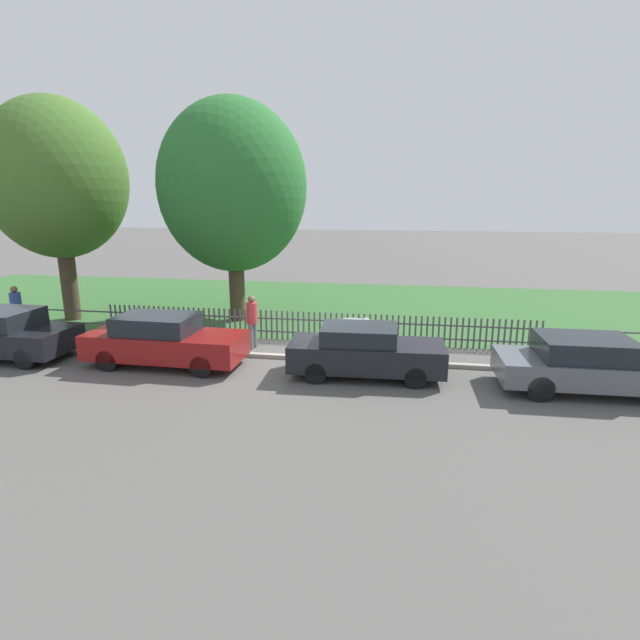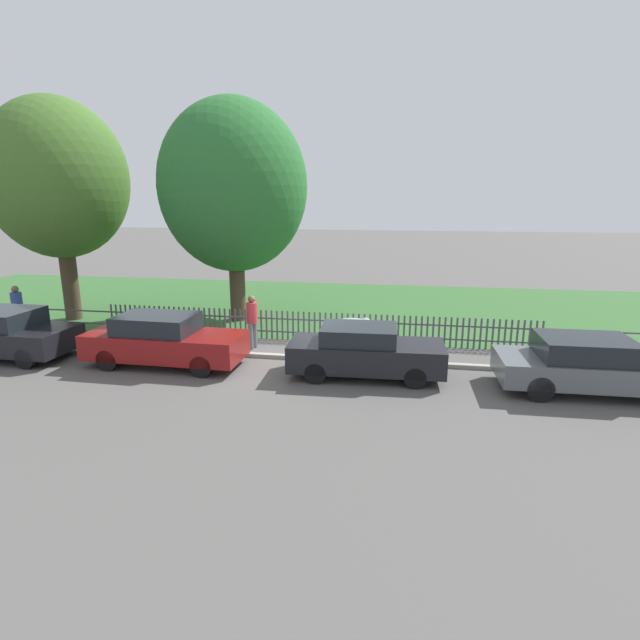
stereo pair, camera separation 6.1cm
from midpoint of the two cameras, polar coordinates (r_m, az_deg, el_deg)
The scene contains 13 objects.
ground_plane at distance 15.10m, azimuth -2.23°, elevation -4.63°, with size 120.00×120.00×0.00m, color #565451.
kerb_stone at distance 15.17m, azimuth -2.16°, elevation -4.30°, with size 42.32×0.20×0.12m, color #9E998E.
grass_strip at distance 22.59m, azimuth 1.84°, elevation 1.68°, with size 42.32×11.64×0.01m, color #33602D.
park_fence at distance 16.89m, azimuth -0.82°, elevation -0.77°, with size 42.32×0.05×1.03m.
parked_car_silver_hatchback at distance 17.84m, azimuth -31.81°, elevation -1.35°, with size 3.75×1.96×1.49m.
parked_car_black_saloon at distance 15.14m, azimuth -17.33°, elevation -2.21°, with size 4.60×1.78×1.51m.
parked_car_navy_estate at distance 13.63m, azimuth 5.25°, elevation -3.58°, with size 4.22×1.76×1.42m.
parked_car_red_compact at distance 14.21m, azimuth 28.58°, elevation -4.52°, with size 4.59×1.90×1.42m.
covered_motorcycle at distance 15.62m, azimuth 4.02°, elevation -1.41°, with size 1.82×0.93×1.14m.
tree_nearest_kerb at distance 21.90m, azimuth -27.73°, elevation 14.01°, with size 5.17×5.17×8.42m.
tree_behind_motorcycle at distance 19.67m, azimuth -9.77°, elevation 14.76°, with size 5.56×5.56×8.37m.
pedestrian_near_fence at distance 16.12m, azimuth -7.66°, elevation 0.13°, with size 0.43×0.43×1.75m.
pedestrian_by_lamp at distance 20.36m, azimuth -31.20°, elevation 1.19°, with size 0.47×0.47×1.80m.
Camera 2 is at (2.99, -13.99, 4.81)m, focal length 28.00 mm.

